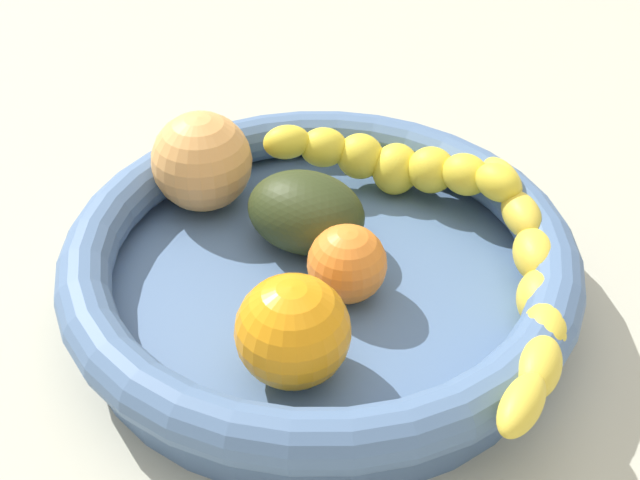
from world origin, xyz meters
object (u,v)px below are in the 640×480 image
object	(u,v)px
banana_draped_left	(532,288)
avocado_dark	(306,212)
fruit_bowl	(320,267)
orange_front	(293,331)
banana_draped_right	(393,163)
peach_blush	(202,162)
orange_mid_left	(347,264)

from	to	relation	value
banana_draped_left	avocado_dark	size ratio (longest dim) A/B	3.01
fruit_bowl	orange_front	world-z (taller)	orange_front
banana_draped_right	fruit_bowl	bearing A→B (deg)	53.40
banana_draped_right	orange_front	size ratio (longest dim) A/B	2.70
fruit_bowl	banana_draped_left	bearing A→B (deg)	156.55
orange_front	peach_blush	size ratio (longest dim) A/B	0.91
banana_draped_left	peach_blush	bearing A→B (deg)	-35.62
orange_mid_left	fruit_bowl	bearing A→B (deg)	-54.45
banana_draped_right	orange_front	world-z (taller)	orange_front
banana_draped_right	orange_front	distance (cm)	19.50
fruit_bowl	orange_front	size ratio (longest dim) A/B	5.11
banana_draped_left	orange_mid_left	xyz separation A→B (cm)	(11.25, -3.40, 0.07)
orange_mid_left	peach_blush	distance (cm)	14.73
orange_mid_left	peach_blush	world-z (taller)	peach_blush
avocado_dark	fruit_bowl	bearing A→B (deg)	100.15
banana_draped_left	orange_mid_left	bearing A→B (deg)	-16.80
orange_front	avocado_dark	bearing A→B (deg)	-98.50
orange_front	orange_mid_left	world-z (taller)	orange_front
fruit_bowl	orange_mid_left	world-z (taller)	orange_mid_left
banana_draped_right	peach_blush	size ratio (longest dim) A/B	2.47
banana_draped_right	orange_mid_left	xyz separation A→B (cm)	(4.88, 10.79, -0.35)
orange_front	orange_mid_left	size ratio (longest dim) A/B	1.30
banana_draped_left	orange_front	xyz separation A→B (cm)	(15.25, 3.17, 0.85)
avocado_dark	orange_front	bearing A→B (deg)	81.50
banana_draped_left	banana_draped_right	bearing A→B (deg)	-65.82
fruit_bowl	peach_blush	xyz separation A→B (cm)	(7.79, -9.19, 3.03)
fruit_bowl	banana_draped_right	distance (cm)	11.00
orange_mid_left	avocado_dark	size ratio (longest dim) A/B	0.62
banana_draped_left	orange_mid_left	distance (cm)	11.75
avocado_dark	banana_draped_right	bearing A→B (deg)	-144.08
fruit_bowl	avocado_dark	distance (cm)	4.13
banana_draped_right	avocado_dark	distance (cm)	8.71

